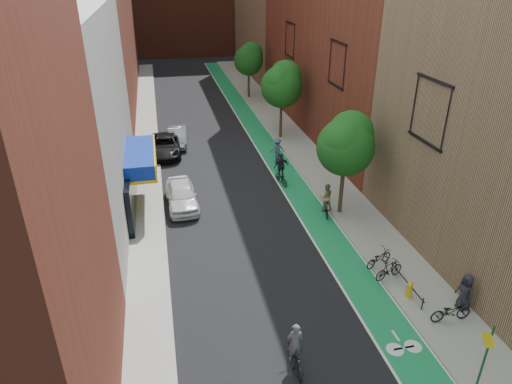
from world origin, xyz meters
TOP-DOWN VIEW (x-y plane):
  - ground at (0.00, 0.00)m, footprint 160.00×160.00m
  - bike_lane at (4.00, 26.00)m, footprint 2.00×68.00m
  - sidewalk_left at (-6.00, 26.00)m, footprint 2.00×68.00m
  - sidewalk_right at (6.50, 26.00)m, footprint 3.00×68.00m
  - building_left_white at (-11.00, 14.00)m, footprint 8.00×20.00m
  - building_right_mid_red at (12.00, 26.00)m, footprint 8.00×28.00m
  - building_right_far_tan at (12.00, 50.00)m, footprint 8.00×20.00m
  - tree_near at (5.65, 10.02)m, footprint 3.40×3.36m
  - tree_mid at (5.65, 24.02)m, footprint 3.55×3.53m
  - tree_far at (5.65, 38.02)m, footprint 3.30×3.25m
  - sign_pole at (5.38, -3.50)m, footprint 0.13×0.71m
  - parked_car_white at (-3.83, 13.08)m, footprint 2.01×4.65m
  - parked_car_black at (-4.46, 22.37)m, footprint 2.83×5.51m
  - parked_car_silver at (-3.38, 24.44)m, footprint 1.85×4.51m
  - cyclist_lead at (-0.59, -0.98)m, footprint 0.63×1.76m
  - cyclist_lane_near at (4.70, 10.08)m, footprint 0.94×1.79m
  - cyclist_lane_mid at (3.20, 14.95)m, footprint 1.18×1.84m
  - cyclist_lane_far at (3.81, 18.34)m, footprint 1.18×1.65m
  - parked_bike_near at (5.40, 4.28)m, footprint 1.78×1.18m
  - parked_bike_mid at (5.40, 3.19)m, footprint 1.72×0.92m
  - parked_bike_far at (6.58, -0.08)m, footprint 1.85×0.68m
  - pedestrian at (7.60, 0.53)m, footprint 0.70×0.94m
  - fire_hydrant at (5.66, 1.71)m, footprint 0.28×0.28m

SIDE VIEW (x-z plane):
  - ground at x=0.00m, z-range 0.00..0.00m
  - bike_lane at x=4.00m, z-range 0.00..0.01m
  - sidewalk_left at x=-6.00m, z-range 0.00..0.15m
  - sidewalk_right at x=6.50m, z-range 0.00..0.15m
  - fire_hydrant at x=5.66m, z-range 0.18..0.99m
  - parked_bike_near at x=5.40m, z-range 0.15..1.04m
  - parked_bike_far at x=6.58m, z-range 0.15..1.11m
  - parked_bike_mid at x=5.40m, z-range 0.15..1.15m
  - cyclist_lead at x=-0.59m, z-range -0.34..1.72m
  - parked_car_silver at x=-3.38m, z-range 0.00..1.46m
  - parked_car_black at x=-4.46m, z-range 0.00..1.49m
  - parked_car_white at x=-3.83m, z-range 0.00..1.56m
  - cyclist_lane_near at x=4.70m, z-range -0.16..1.90m
  - cyclist_lane_mid at x=3.20m, z-range -0.25..2.00m
  - cyclist_lane_far at x=3.81m, z-range -0.09..2.04m
  - pedestrian at x=7.60m, z-range 0.15..1.89m
  - sign_pole at x=5.38m, z-range 0.34..3.34m
  - tree_far at x=5.65m, z-range 1.40..7.60m
  - tree_near at x=5.65m, z-range 1.45..7.87m
  - tree_mid at x=5.65m, z-range 1.52..8.26m
  - building_left_white at x=-11.00m, z-range 0.00..12.00m
  - building_right_far_tan at x=12.00m, z-range 0.00..18.00m
  - building_right_mid_red at x=12.00m, z-range 0.00..22.00m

